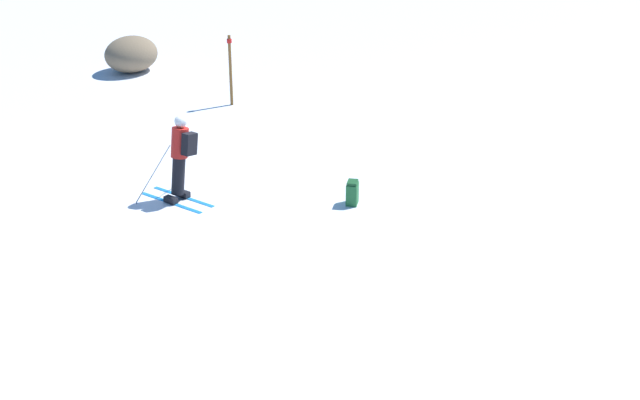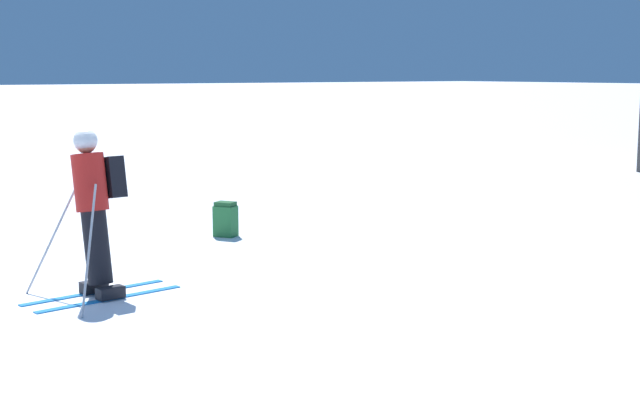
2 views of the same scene
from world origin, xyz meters
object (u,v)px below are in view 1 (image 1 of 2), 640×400
Objects in this scene: spare_backpack at (352,193)px; skier at (180,153)px; exposed_boulder_0 at (131,54)px; trail_marker at (230,67)px.

skier is at bearing -83.60° from spare_backpack.
trail_marker is (0.06, 4.45, 0.50)m from exposed_boulder_0.
skier is 3.52m from spare_backpack.
spare_backpack is at bearing 121.17° from skier.
trail_marker is (-4.66, -3.71, 0.05)m from skier.
spare_backpack is 0.27× the size of trail_marker.
trail_marker reaches higher than skier.
spare_backpack is at bearing 76.58° from exposed_boulder_0.
exposed_boulder_0 is (-4.72, -8.16, -0.45)m from skier.
trail_marker is (-2.54, -6.43, 0.78)m from spare_backpack.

